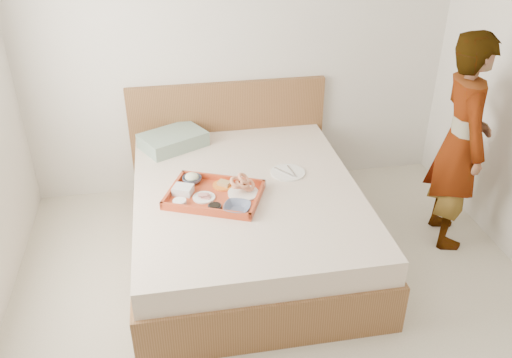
{
  "coord_description": "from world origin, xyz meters",
  "views": [
    {
      "loc": [
        -0.61,
        -2.16,
        2.47
      ],
      "look_at": [
        -0.06,
        0.9,
        0.65
      ],
      "focal_mm": 37.5,
      "sensor_mm": 36.0,
      "label": 1
    }
  ],
  "objects_px": {
    "bed": "(247,219)",
    "dinner_plate": "(288,173)",
    "tray": "(215,194)",
    "person": "(461,143)"
  },
  "relations": [
    {
      "from": "tray",
      "to": "dinner_plate",
      "type": "height_order",
      "value": "tray"
    },
    {
      "from": "tray",
      "to": "person",
      "type": "xyz_separation_m",
      "value": [
        1.75,
        -0.0,
        0.23
      ]
    },
    {
      "from": "tray",
      "to": "dinner_plate",
      "type": "xyz_separation_m",
      "value": [
        0.56,
        0.24,
        -0.02
      ]
    },
    {
      "from": "bed",
      "to": "dinner_plate",
      "type": "relative_size",
      "value": 7.93
    },
    {
      "from": "bed",
      "to": "dinner_plate",
      "type": "bearing_deg",
      "value": 23.37
    },
    {
      "from": "tray",
      "to": "dinner_plate",
      "type": "distance_m",
      "value": 0.61
    },
    {
      "from": "tray",
      "to": "person",
      "type": "bearing_deg",
      "value": 22.89
    },
    {
      "from": "bed",
      "to": "tray",
      "type": "height_order",
      "value": "tray"
    },
    {
      "from": "bed",
      "to": "person",
      "type": "xyz_separation_m",
      "value": [
        1.51,
        -0.1,
        0.53
      ]
    },
    {
      "from": "person",
      "to": "bed",
      "type": "bearing_deg",
      "value": 97.12
    }
  ]
}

